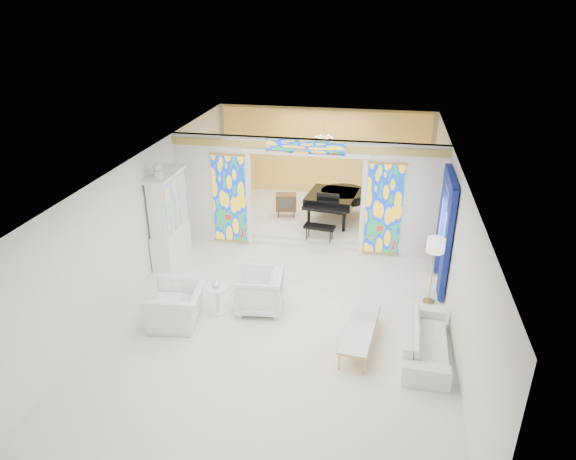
% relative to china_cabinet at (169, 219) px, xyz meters
% --- Properties ---
extents(floor, '(12.00, 12.00, 0.00)m').
position_rel_china_cabinet_xyz_m(floor, '(3.22, -0.60, -1.17)').
color(floor, white).
rests_on(floor, ground).
extents(ceiling, '(7.00, 12.00, 0.02)m').
position_rel_china_cabinet_xyz_m(ceiling, '(3.22, -0.60, 1.83)').
color(ceiling, white).
rests_on(ceiling, wall_back).
extents(wall_back, '(7.00, 0.02, 3.00)m').
position_rel_china_cabinet_xyz_m(wall_back, '(3.22, 5.40, 0.33)').
color(wall_back, white).
rests_on(wall_back, floor).
extents(wall_front, '(7.00, 0.02, 3.00)m').
position_rel_china_cabinet_xyz_m(wall_front, '(3.22, -6.60, 0.33)').
color(wall_front, white).
rests_on(wall_front, floor).
extents(wall_left, '(0.02, 12.00, 3.00)m').
position_rel_china_cabinet_xyz_m(wall_left, '(-0.28, -0.60, 0.33)').
color(wall_left, white).
rests_on(wall_left, floor).
extents(wall_right, '(0.02, 12.00, 3.00)m').
position_rel_china_cabinet_xyz_m(wall_right, '(6.72, -0.60, 0.33)').
color(wall_right, white).
rests_on(wall_right, floor).
extents(partition_wall, '(7.00, 0.22, 3.00)m').
position_rel_china_cabinet_xyz_m(partition_wall, '(3.22, 1.40, 0.48)').
color(partition_wall, white).
rests_on(partition_wall, floor).
extents(stained_glass_left, '(0.90, 0.04, 2.40)m').
position_rel_china_cabinet_xyz_m(stained_glass_left, '(1.19, 1.29, 0.13)').
color(stained_glass_left, gold).
rests_on(stained_glass_left, partition_wall).
extents(stained_glass_right, '(0.90, 0.04, 2.40)m').
position_rel_china_cabinet_xyz_m(stained_glass_right, '(5.25, 1.29, 0.13)').
color(stained_glass_right, gold).
rests_on(stained_glass_right, partition_wall).
extents(stained_glass_transom, '(2.00, 0.04, 0.34)m').
position_rel_china_cabinet_xyz_m(stained_glass_transom, '(3.22, 1.29, 1.65)').
color(stained_glass_transom, gold).
rests_on(stained_glass_transom, partition_wall).
extents(alcove_platform, '(6.80, 3.80, 0.18)m').
position_rel_china_cabinet_xyz_m(alcove_platform, '(3.22, 3.50, -1.08)').
color(alcove_platform, white).
rests_on(alcove_platform, floor).
extents(gold_curtain_back, '(6.70, 0.10, 2.90)m').
position_rel_china_cabinet_xyz_m(gold_curtain_back, '(3.22, 5.28, 0.33)').
color(gold_curtain_back, '#E8BB50').
rests_on(gold_curtain_back, wall_back).
extents(chandelier, '(0.48, 0.48, 0.30)m').
position_rel_china_cabinet_xyz_m(chandelier, '(3.42, 3.40, 1.38)').
color(chandelier, gold).
rests_on(chandelier, ceiling).
extents(blue_drapes, '(0.14, 1.85, 2.65)m').
position_rel_china_cabinet_xyz_m(blue_drapes, '(6.62, 0.10, 0.41)').
color(blue_drapes, navy).
rests_on(blue_drapes, wall_right).
extents(china_cabinet, '(0.56, 1.46, 2.72)m').
position_rel_china_cabinet_xyz_m(china_cabinet, '(0.00, 0.00, 0.00)').
color(china_cabinet, white).
rests_on(china_cabinet, floor).
extents(armchair_left, '(1.23, 1.37, 0.80)m').
position_rel_china_cabinet_xyz_m(armchair_left, '(1.16, -2.53, -0.77)').
color(armchair_left, white).
rests_on(armchair_left, floor).
extents(armchair_right, '(1.09, 1.06, 0.90)m').
position_rel_china_cabinet_xyz_m(armchair_right, '(2.72, -1.77, -0.72)').
color(armchair_right, white).
rests_on(armchair_right, floor).
extents(sofa, '(0.91, 2.17, 0.62)m').
position_rel_china_cabinet_xyz_m(sofa, '(6.17, -2.68, -0.86)').
color(sofa, white).
rests_on(sofa, floor).
extents(side_table, '(0.58, 0.58, 0.64)m').
position_rel_china_cabinet_xyz_m(side_table, '(1.88, -2.07, -0.75)').
color(side_table, white).
rests_on(side_table, floor).
extents(vase, '(0.23, 0.23, 0.20)m').
position_rel_china_cabinet_xyz_m(vase, '(1.88, -2.07, -0.43)').
color(vase, white).
rests_on(vase, side_table).
extents(coffee_table, '(0.76, 1.84, 0.40)m').
position_rel_china_cabinet_xyz_m(coffee_table, '(4.93, -2.64, -0.80)').
color(coffee_table, silver).
rests_on(coffee_table, floor).
extents(floor_lamp, '(0.47, 0.47, 1.56)m').
position_rel_china_cabinet_xyz_m(floor_lamp, '(6.36, -0.80, 0.16)').
color(floor_lamp, gold).
rests_on(floor_lamp, floor).
extents(grand_piano, '(1.83, 2.64, 1.03)m').
position_rel_china_cabinet_xyz_m(grand_piano, '(3.89, 3.04, -0.29)').
color(grand_piano, black).
rests_on(grand_piano, alcove_platform).
extents(tv_console, '(0.67, 0.50, 0.70)m').
position_rel_china_cabinet_xyz_m(tv_console, '(2.39, 3.02, -0.53)').
color(tv_console, brown).
rests_on(tv_console, alcove_platform).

